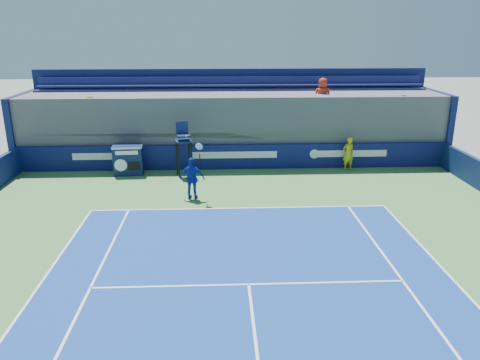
{
  "coord_description": "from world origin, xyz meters",
  "views": [
    {
      "loc": [
        -0.71,
        -4.41,
        6.41
      ],
      "look_at": [
        0.0,
        11.5,
        1.25
      ],
      "focal_mm": 35.0,
      "sensor_mm": 36.0,
      "label": 1
    }
  ],
  "objects_px": {
    "match_clock": "(128,159)",
    "tennis_player": "(192,178)",
    "ball_person": "(348,153)",
    "umpire_chair": "(183,143)"
  },
  "relations": [
    {
      "from": "ball_person",
      "to": "umpire_chair",
      "type": "xyz_separation_m",
      "value": [
        -7.68,
        -0.54,
        0.72
      ]
    },
    {
      "from": "ball_person",
      "to": "umpire_chair",
      "type": "bearing_deg",
      "value": -13.42
    },
    {
      "from": "tennis_player",
      "to": "umpire_chair",
      "type": "bearing_deg",
      "value": 99.84
    },
    {
      "from": "match_clock",
      "to": "tennis_player",
      "type": "relative_size",
      "value": 0.54
    },
    {
      "from": "match_clock",
      "to": "tennis_player",
      "type": "bearing_deg",
      "value": -47.61
    },
    {
      "from": "ball_person",
      "to": "tennis_player",
      "type": "relative_size",
      "value": 0.62
    },
    {
      "from": "match_clock",
      "to": "ball_person",
      "type": "bearing_deg",
      "value": 1.5
    },
    {
      "from": "ball_person",
      "to": "umpire_chair",
      "type": "distance_m",
      "value": 7.74
    },
    {
      "from": "tennis_player",
      "to": "match_clock",
      "type": "bearing_deg",
      "value": 132.39
    },
    {
      "from": "match_clock",
      "to": "umpire_chair",
      "type": "height_order",
      "value": "umpire_chair"
    }
  ]
}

